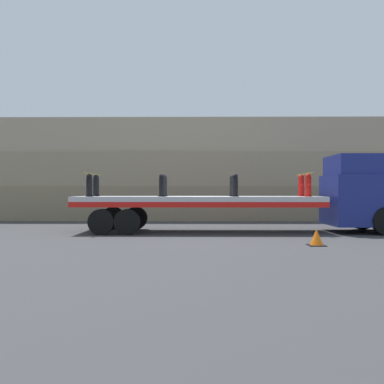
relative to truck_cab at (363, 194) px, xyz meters
The scene contains 15 objects.
ground_plane 6.58m from the truck_cab, behind, with size 120.00×120.00×0.00m, color #38383A.
rock_cliff 9.87m from the truck_cab, 130.82° to the left, with size 60.00×3.30×5.54m.
truck_cab is the anchor object (origin of this frame).
flatbed_trailer 6.99m from the truck_cab, behind, with size 9.46×2.54×1.39m.
fire_hydrant_black_near_0 10.55m from the truck_cab, behind, with size 0.29×0.55×0.87m.
fire_hydrant_black_far_0 10.55m from the truck_cab, behind, with size 0.29×0.55×0.87m.
fire_hydrant_black_near_1 7.80m from the truck_cab, behind, with size 0.29×0.55×0.87m.
fire_hydrant_black_far_1 7.80m from the truck_cab, behind, with size 0.29×0.55×0.87m.
fire_hydrant_black_near_2 5.06m from the truck_cab, behind, with size 0.29×0.55×0.87m.
fire_hydrant_black_far_2 5.06m from the truck_cab, behind, with size 0.29×0.55×0.87m.
fire_hydrant_red_near_3 2.36m from the truck_cab, 166.71° to the right, with size 0.29×0.55×0.87m.
fire_hydrant_red_far_3 2.36m from the truck_cab, 166.71° to the left, with size 0.29×0.55×0.87m.
cargo_strap_rear 10.56m from the truck_cab, behind, with size 0.05×2.64×0.01m.
cargo_strap_middle 2.40m from the truck_cab, behind, with size 0.05×2.64×0.01m.
traffic_cone 5.16m from the truck_cab, 125.96° to the right, with size 0.49×0.49×0.50m.
Camera 1 is at (-0.07, -16.65, 1.63)m, focal length 40.00 mm.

